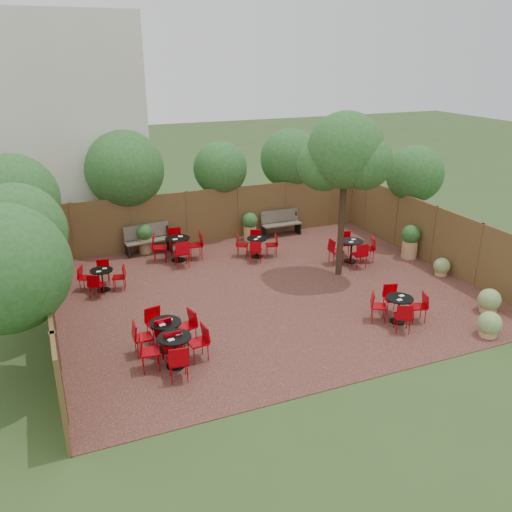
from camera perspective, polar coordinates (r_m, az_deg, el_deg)
name	(u,v)px	position (r m, az deg, el deg)	size (l,w,h in m)	color
ground	(268,292)	(15.85, 1.26, -3.89)	(80.00, 80.00, 0.00)	#354F23
courtyard_paving	(268,292)	(15.85, 1.26, -3.86)	(12.00, 10.00, 0.02)	#331715
fence_back	(214,215)	(19.88, -4.55, 4.38)	(12.00, 0.08, 2.00)	brown
fence_left	(49,295)	(14.32, -21.32, -3.89)	(0.08, 10.00, 2.00)	brown
fence_right	(433,235)	(18.57, 18.50, 2.11)	(0.08, 10.00, 2.00)	brown
neighbour_building	(70,129)	(21.35, -19.28, 12.70)	(5.00, 4.00, 8.00)	silver
overhang_foliage	(151,190)	(16.65, -11.24, 6.94)	(15.60, 10.85, 2.74)	#20521A
courtyard_tree	(345,156)	(16.19, 9.57, 10.51)	(2.54, 2.44, 5.10)	black
park_bench_left	(148,239)	(19.08, -11.53, 1.83)	(1.68, 0.68, 1.01)	brown
park_bench_right	(281,222)	(20.61, 2.67, 3.61)	(1.57, 0.52, 0.96)	brown
bistro_tables	(235,280)	(15.57, -2.30, -2.57)	(9.56, 8.12, 0.94)	black
planters	(246,238)	(18.65, -1.13, 1.99)	(11.87, 4.60, 1.16)	tan
low_shrubs	(476,299)	(15.87, 22.52, -4.29)	(2.13, 4.12, 0.67)	tan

